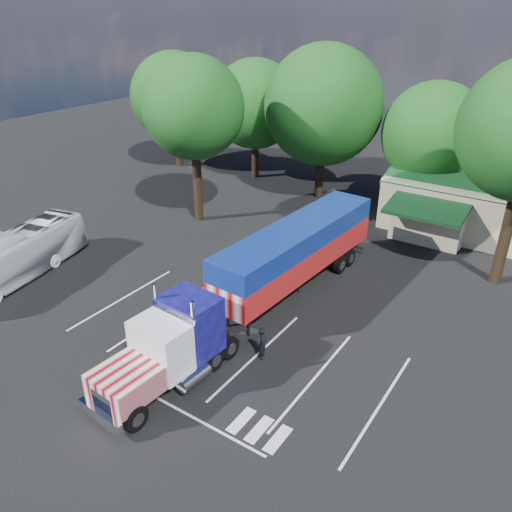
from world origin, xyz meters
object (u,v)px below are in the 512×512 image
Objects in this scene: woman at (263,343)px; tour_bus at (14,257)px; semi_truck at (269,270)px; bicycle at (302,282)px; silver_sedan at (421,222)px.

tour_bus reaches higher than woman.
woman is 0.16× the size of tour_bus.
tour_bus is (-15.12, -5.93, -1.02)m from semi_truck.
bicycle is 0.15× the size of tour_bus.
semi_truck is 16.58m from silver_sedan.
semi_truck is 5.51× the size of silver_sedan.
semi_truck is 13.64× the size of bicycle.
woman is 7.23m from bicycle.
silver_sedan is at bearing 80.99° from semi_truck.
bicycle is at bearing -16.05° from woman.
bicycle is 0.40× the size of silver_sedan.
bicycle is (0.42, 3.07, -2.10)m from semi_truck.
semi_truck reaches higher than woman.
semi_truck is 16.28m from tour_bus.
tour_bus is 2.78× the size of silver_sedan.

